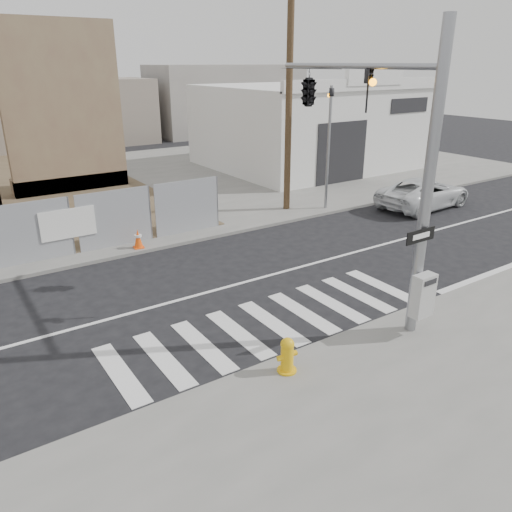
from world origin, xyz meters
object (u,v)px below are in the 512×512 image
auto_shop (311,125)px  traffic_cone_d (138,239)px  suv (424,193)px  fire_hydrant (287,355)px  signal_pole (344,122)px

auto_shop → traffic_cone_d: size_ratio=17.70×
traffic_cone_d → suv: bearing=-8.1°
fire_hydrant → traffic_cone_d: bearing=100.7°
auto_shop → traffic_cone_d: auto_shop is taller
auto_shop → fire_hydrant: size_ratio=15.20×
auto_shop → signal_pole: bearing=-127.5°
traffic_cone_d → auto_shop: bearing=30.1°
auto_shop → suv: auto_shop is taller
signal_pole → auto_shop: signal_pole is taller
signal_pole → fire_hydrant: signal_pole is taller
signal_pole → suv: 11.34m
auto_shop → suv: bearing=-100.6°
auto_shop → suv: size_ratio=2.48×
fire_hydrant → auto_shop: bearing=61.3°
auto_shop → traffic_cone_d: (-14.87, -8.62, -2.08)m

